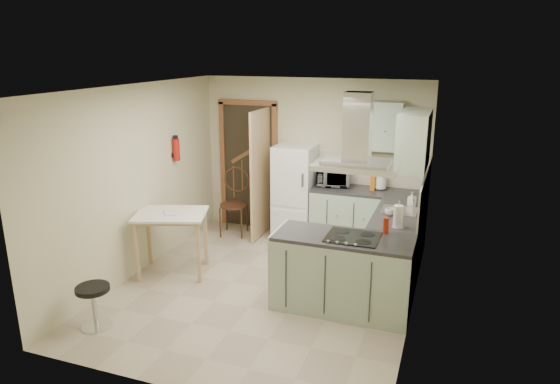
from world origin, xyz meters
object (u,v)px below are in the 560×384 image
at_px(peninsula, 343,273).
at_px(bentwood_chair, 233,205).
at_px(extractor_hood, 356,166).
at_px(drop_leaf_table, 173,243).
at_px(microwave, 333,177).
at_px(fridge, 295,193).
at_px(stool, 94,306).

xyz_separation_m(peninsula, bentwood_chair, (-2.20, 1.78, 0.05)).
xyz_separation_m(extractor_hood, drop_leaf_table, (-2.45, 0.18, -1.29)).
bearing_deg(microwave, extractor_hood, -82.93).
height_order(drop_leaf_table, bentwood_chair, bentwood_chair).
distance_m(extractor_hood, drop_leaf_table, 2.78).
bearing_deg(extractor_hood, peninsula, 180.00).
distance_m(drop_leaf_table, microwave, 2.61).
relative_size(fridge, stool, 3.10).
xyz_separation_m(fridge, microwave, (0.59, 0.06, 0.29)).
bearing_deg(fridge, peninsula, -58.26).
bearing_deg(extractor_hood, drop_leaf_table, 175.84).
relative_size(fridge, microwave, 3.01).
distance_m(drop_leaf_table, bentwood_chair, 1.61).
distance_m(fridge, bentwood_chair, 1.03).
height_order(extractor_hood, microwave, extractor_hood).
bearing_deg(extractor_hood, microwave, 109.70).
distance_m(extractor_hood, microwave, 2.28).
height_order(extractor_hood, bentwood_chair, extractor_hood).
bearing_deg(peninsula, fridge, 121.74).
distance_m(peninsula, microwave, 2.22).
xyz_separation_m(peninsula, extractor_hood, (0.10, 0.00, 1.27)).
height_order(drop_leaf_table, microwave, microwave).
height_order(peninsula, bentwood_chair, bentwood_chair).
distance_m(fridge, peninsula, 2.35).
height_order(peninsula, microwave, microwave).
bearing_deg(fridge, stool, -110.32).
bearing_deg(bentwood_chair, microwave, 0.53).
xyz_separation_m(peninsula, stool, (-2.44, -1.29, -0.21)).
xyz_separation_m(fridge, stool, (-1.21, -3.27, -0.51)).
relative_size(peninsula, extractor_hood, 1.72).
relative_size(peninsula, microwave, 3.11).
distance_m(stool, microwave, 3.88).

